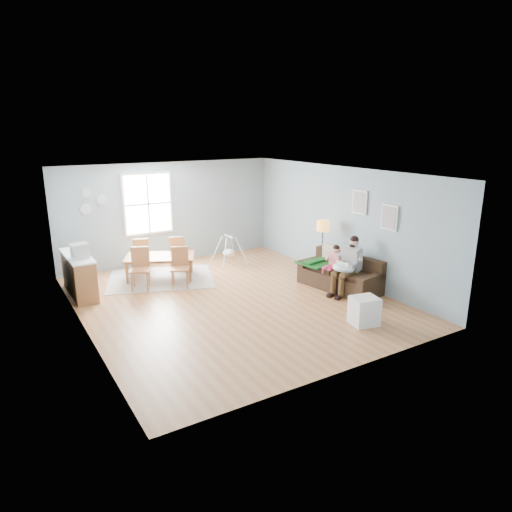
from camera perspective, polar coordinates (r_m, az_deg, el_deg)
room at (r=9.24m, az=-3.24°, el=8.63°), size 8.40×9.40×3.90m
window at (r=12.29m, az=-13.38°, el=6.37°), size 1.32×0.08×1.62m
pictures at (r=10.27m, az=14.53°, el=5.65°), size 0.05×1.34×0.74m
wall_plates at (r=11.92m, az=-19.88°, el=6.46°), size 0.67×0.02×0.66m
sofa at (r=10.63m, az=10.58°, el=-2.56°), size 1.11×2.01×0.77m
green_throw at (r=10.90m, az=7.81°, el=-0.76°), size 0.98×0.86×0.04m
beige_pillow at (r=10.96m, az=9.34°, el=0.34°), size 0.19×0.45×0.43m
father at (r=10.26m, az=11.44°, el=-0.93°), size 0.96×0.59×1.27m
nursing_pillow at (r=10.17m, az=10.90°, el=-1.51°), size 0.53×0.52×0.19m
infant at (r=10.17m, az=10.78°, el=-1.03°), size 0.20×0.35×0.13m
toddler at (r=10.58m, az=9.67°, el=-0.41°), size 0.54×0.36×0.80m
floor_lamp at (r=11.06m, az=8.34°, el=3.15°), size 0.29×0.29×1.43m
storage_cube at (r=8.81m, az=13.33°, el=-6.69°), size 0.55×0.51×0.53m
rug at (r=11.40m, az=-11.80°, el=-2.77°), size 2.95×2.59×0.01m
dining_table at (r=11.32m, az=-11.87°, el=-1.43°), size 1.86×1.53×0.57m
chair_sw at (r=10.68m, az=-14.28°, el=-1.15°), size 0.57×0.57×0.96m
chair_se at (r=10.67m, az=-9.49°, el=-1.05°), size 0.55×0.55×0.92m
chair_nw at (r=11.85m, az=-14.11°, el=0.36°), size 0.53×0.53×0.91m
chair_ne at (r=11.84m, az=-9.82°, el=0.62°), size 0.53×0.53×0.91m
counter at (r=10.72m, az=-21.25°, el=-2.17°), size 0.49×1.63×0.91m
monitor at (r=10.27m, az=-21.18°, el=0.60°), size 0.35×0.33×0.31m
baby_swing at (r=12.18m, az=-3.39°, el=0.48°), size 0.79×0.80×0.80m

